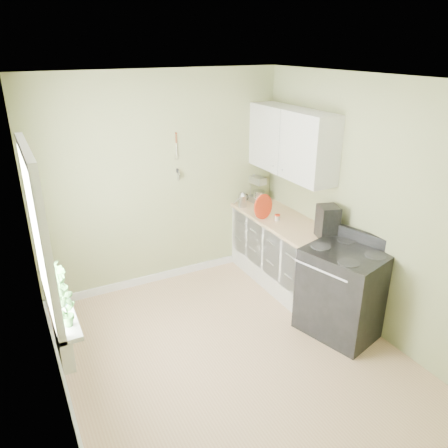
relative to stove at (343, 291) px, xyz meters
name	(u,v)px	position (x,y,z in m)	size (l,w,h in m)	color
floor	(230,355)	(-1.28, 0.19, -0.50)	(3.20, 3.60, 0.02)	tan
ceiling	(232,78)	(-1.28, 0.19, 2.22)	(3.20, 3.60, 0.02)	white
wall_back	(162,182)	(-1.28, 2.00, 0.86)	(3.20, 0.02, 2.70)	tan
wall_left	(43,275)	(-2.89, 0.19, 0.86)	(0.02, 3.60, 2.70)	tan
wall_right	(363,206)	(0.33, 0.19, 0.86)	(0.02, 3.60, 2.70)	tan
base_cabinets	(282,252)	(0.02, 1.19, -0.06)	(0.60, 1.60, 0.87)	white
countertop	(283,220)	(0.01, 1.19, 0.40)	(0.64, 1.60, 0.04)	#DBB586
upper_cabinets	(291,142)	(0.15, 1.29, 1.36)	(0.35, 1.40, 0.80)	white
window	(38,235)	(-2.86, 0.49, 1.06)	(0.06, 1.14, 1.44)	white
window_sill	(60,305)	(-2.79, 0.49, 0.39)	(0.18, 1.14, 0.04)	white
radiator	(63,340)	(-2.82, 0.44, 0.06)	(0.12, 0.50, 0.35)	white
wall_utensils	(177,164)	(-1.08, 1.97, 1.07)	(0.02, 0.14, 0.58)	#DBB586
stove	(343,291)	(0.00, 0.00, 0.00)	(0.89, 0.95, 1.10)	black
stand_mixer	(256,189)	(0.06, 1.93, 0.58)	(0.24, 0.35, 0.39)	#B2B2B7
kettle	(242,199)	(-0.23, 1.80, 0.52)	(0.20, 0.12, 0.21)	silver
coffee_maker	(327,223)	(0.12, 0.49, 0.59)	(0.27, 0.29, 0.37)	black
red_tray	(263,207)	(-0.21, 1.31, 0.58)	(0.32, 0.32, 0.02)	red
jar	(277,217)	(-0.09, 1.17, 0.46)	(0.07, 0.07, 0.08)	beige
plant_a	(66,308)	(-2.78, 0.11, 0.57)	(0.17, 0.12, 0.33)	#3D7A33
plant_b	(58,285)	(-2.78, 0.51, 0.57)	(0.18, 0.14, 0.32)	#3D7A33
plant_c	(55,276)	(-2.78, 0.71, 0.56)	(0.17, 0.17, 0.30)	#3D7A33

